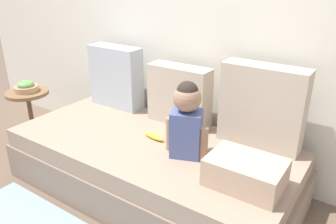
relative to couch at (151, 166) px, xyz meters
name	(u,v)px	position (x,y,z in m)	size (l,w,h in m)	color
ground_plane	(151,189)	(0.00, 0.00, -0.20)	(12.00, 12.00, 0.00)	brown
back_wall	(197,14)	(0.00, 0.60, 0.99)	(5.22, 0.10, 2.37)	silver
couch	(151,166)	(0.00, 0.00, 0.00)	(2.02, 0.94, 0.40)	#826C5B
throw_pillow_left	(116,77)	(-0.63, 0.37, 0.46)	(0.46, 0.16, 0.51)	#B2BCC6
throw_pillow_center	(179,95)	(0.00, 0.37, 0.42)	(0.48, 0.16, 0.44)	#C1B29E
throw_pillow_right	(262,107)	(0.63, 0.37, 0.47)	(0.54, 0.16, 0.54)	#C1B29E
toddler	(187,119)	(0.30, -0.02, 0.45)	(0.30, 0.21, 0.48)	#4C5B93
banana	(154,136)	(0.01, 0.04, 0.22)	(0.17, 0.04, 0.04)	yellow
folded_blanket	(245,172)	(0.73, -0.12, 0.28)	(0.40, 0.28, 0.16)	tan
side_table	(29,103)	(-1.39, 0.01, 0.17)	(0.37, 0.37, 0.48)	brown
fruit_bowl	(26,87)	(-1.39, 0.01, 0.32)	(0.21, 0.21, 0.10)	tan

